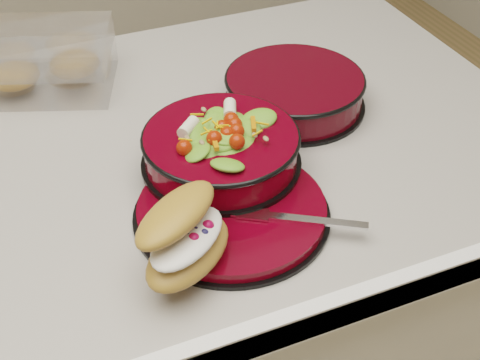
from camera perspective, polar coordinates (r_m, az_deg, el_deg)
name	(u,v)px	position (r m, az deg, el deg)	size (l,w,h in m)	color
island_counter	(160,341)	(1.31, -6.86, -13.48)	(1.24, 0.74, 0.90)	white
dinner_plate	(233,211)	(0.86, -0.64, -2.64)	(0.26, 0.26, 0.02)	black
salad_bowl	(221,143)	(0.90, -1.65, 3.14)	(0.22, 0.22, 0.09)	black
croissant	(186,236)	(0.76, -4.67, -4.79)	(0.15, 0.15, 0.08)	#BF7E3A
fork	(297,219)	(0.84, 4.90, -3.31)	(0.15, 0.10, 0.00)	silver
pastry_box	(43,61)	(1.16, -16.47, 9.68)	(0.26, 0.23, 0.09)	white
extra_bowl	(294,90)	(1.07, 4.66, 7.67)	(0.23, 0.23, 0.05)	black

